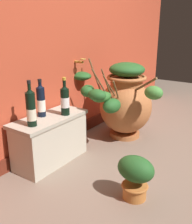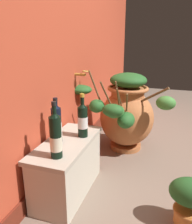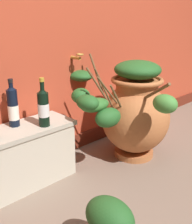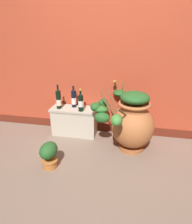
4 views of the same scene
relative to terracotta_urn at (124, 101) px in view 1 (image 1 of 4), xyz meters
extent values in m
plane|color=#7A6656|center=(-0.34, -0.67, -0.39)|extent=(7.00, 7.00, 0.00)
cube|color=#B74228|center=(-0.34, 0.53, 0.91)|extent=(4.40, 0.20, 2.60)
cube|color=maroon|center=(-0.34, 0.42, -0.33)|extent=(4.40, 0.02, 0.13)
cylinder|color=#B28433|center=(-0.26, 0.38, 0.40)|extent=(0.02, 0.10, 0.02)
torus|color=#B28433|center=(-0.26, 0.33, 0.43)|extent=(0.06, 0.06, 0.01)
cylinder|color=#B26638|center=(0.03, 0.00, -0.37)|extent=(0.32, 0.32, 0.05)
ellipsoid|color=#B26638|center=(0.03, 0.00, -0.06)|extent=(0.54, 0.54, 0.56)
cylinder|color=#B26638|center=(0.03, 0.00, 0.19)|extent=(0.32, 0.32, 0.11)
torus|color=#B26638|center=(0.03, 0.00, 0.24)|extent=(0.40, 0.40, 0.04)
cylinder|color=brown|center=(-0.25, -0.05, 0.17)|extent=(0.17, 0.04, 0.22)
ellipsoid|color=#235623|center=(-0.36, -0.07, 0.05)|extent=(0.20, 0.14, 0.13)
cylinder|color=brown|center=(-0.10, -0.27, 0.23)|extent=(0.10, 0.24, 0.18)
ellipsoid|color=#428438|center=(-0.15, -0.37, 0.17)|extent=(0.13, 0.17, 0.12)
cylinder|color=brown|center=(-0.26, 0.13, 0.22)|extent=(0.17, 0.09, 0.29)
ellipsoid|color=#235623|center=(-0.38, 0.18, 0.16)|extent=(0.14, 0.13, 0.11)
cylinder|color=brown|center=(-0.31, 0.01, 0.22)|extent=(0.19, 0.02, 0.33)
ellipsoid|color=#235623|center=(-0.46, 0.02, 0.16)|extent=(0.13, 0.17, 0.10)
cylinder|color=brown|center=(-0.12, 0.28, 0.26)|extent=(0.07, 0.12, 0.33)
ellipsoid|color=#235623|center=(-0.19, 0.41, 0.25)|extent=(0.19, 0.22, 0.09)
cylinder|color=brown|center=(-0.28, 0.01, 0.21)|extent=(0.21, 0.02, 0.24)
ellipsoid|color=#2D6628|center=(-0.40, 0.01, 0.13)|extent=(0.23, 0.14, 0.09)
ellipsoid|color=#235623|center=(0.03, 0.00, 0.32)|extent=(0.35, 0.35, 0.14)
cube|color=beige|center=(-0.82, 0.26, -0.19)|extent=(0.64, 0.28, 0.41)
cube|color=#AEA592|center=(-0.82, 0.26, 0.00)|extent=(0.68, 0.30, 0.03)
cylinder|color=black|center=(-1.04, 0.22, 0.15)|extent=(0.07, 0.07, 0.26)
cone|color=black|center=(-1.04, 0.22, 0.29)|extent=(0.07, 0.07, 0.04)
cylinder|color=black|center=(-1.04, 0.22, 0.32)|extent=(0.02, 0.02, 0.09)
cylinder|color=black|center=(-1.04, 0.22, 0.36)|extent=(0.03, 0.03, 0.02)
cylinder|color=beige|center=(-1.04, 0.22, 0.11)|extent=(0.07, 0.07, 0.09)
cylinder|color=black|center=(-0.84, 0.32, 0.14)|extent=(0.07, 0.07, 0.24)
cone|color=black|center=(-0.84, 0.32, 0.27)|extent=(0.07, 0.07, 0.04)
cylinder|color=black|center=(-0.84, 0.32, 0.30)|extent=(0.03, 0.03, 0.07)
cylinder|color=black|center=(-0.84, 0.32, 0.32)|extent=(0.03, 0.03, 0.02)
cylinder|color=white|center=(-0.84, 0.32, 0.11)|extent=(0.07, 0.07, 0.10)
cylinder|color=black|center=(-0.70, 0.18, 0.13)|extent=(0.07, 0.07, 0.22)
cone|color=black|center=(-0.70, 0.18, 0.26)|extent=(0.07, 0.07, 0.04)
cylinder|color=black|center=(-0.70, 0.18, 0.29)|extent=(0.03, 0.03, 0.10)
cylinder|color=#B7932D|center=(-0.70, 0.18, 0.33)|extent=(0.03, 0.03, 0.02)
cylinder|color=silver|center=(-0.70, 0.18, 0.13)|extent=(0.07, 0.07, 0.09)
cylinder|color=#C17033|center=(-0.87, -0.58, -0.34)|extent=(0.16, 0.16, 0.11)
torus|color=#B2672E|center=(-0.87, -0.58, -0.30)|extent=(0.19, 0.19, 0.02)
ellipsoid|color=#235623|center=(-0.87, -0.58, -0.17)|extent=(0.19, 0.26, 0.18)
camera|label=1|loc=(-2.28, -1.23, 0.74)|focal=42.01mm
camera|label=2|loc=(-2.13, -0.40, 0.71)|focal=36.52mm
camera|label=3|loc=(-1.65, -1.29, 0.71)|focal=45.03mm
camera|label=4|loc=(0.01, -2.29, 1.07)|focal=31.56mm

